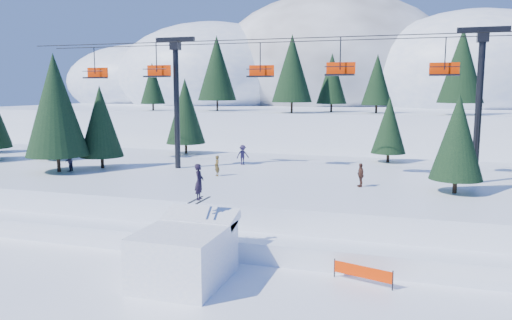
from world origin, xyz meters
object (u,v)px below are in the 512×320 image
(jump_kicker, at_px, (185,252))
(banner_near, at_px, (363,272))
(banner_far, at_px, (432,260))
(chairlift, at_px, (309,82))

(jump_kicker, relative_size, banner_near, 1.92)
(jump_kicker, distance_m, banner_far, 11.90)
(jump_kicker, height_order, chairlift, chairlift)
(jump_kicker, distance_m, banner_near, 8.14)
(banner_near, xyz_separation_m, banner_far, (3.06, 2.67, 0.00))
(jump_kicker, distance_m, chairlift, 17.99)
(jump_kicker, height_order, banner_far, jump_kicker)
(banner_near, distance_m, banner_far, 4.06)
(chairlift, distance_m, banner_near, 17.29)
(jump_kicker, xyz_separation_m, banner_near, (7.83, 2.05, -0.81))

